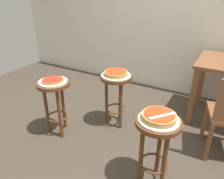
{
  "coord_description": "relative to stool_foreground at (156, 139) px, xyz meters",
  "views": [
    {
      "loc": [
        0.72,
        -1.58,
        1.52
      ],
      "look_at": [
        -0.26,
        0.13,
        0.57
      ],
      "focal_mm": 34.13,
      "sensor_mm": 36.0,
      "label": 1
    }
  ],
  "objects": [
    {
      "name": "stool_middle",
      "position": [
        -1.18,
        0.13,
        0.0
      ],
      "size": [
        0.35,
        0.35,
        0.63
      ],
      "color": "#5B3319",
      "rests_on": "ground_plane"
    },
    {
      "name": "stool_foreground",
      "position": [
        0.0,
        0.0,
        0.0
      ],
      "size": [
        0.35,
        0.35,
        0.63
      ],
      "color": "#5B3319",
      "rests_on": "ground_plane"
    },
    {
      "name": "pizza_foreground",
      "position": [
        0.0,
        -0.0,
        0.2
      ],
      "size": [
        0.25,
        0.25,
        0.05
      ],
      "color": "tan",
      "rests_on": "serving_plate_foreground"
    },
    {
      "name": "pizza_leftside",
      "position": [
        -0.7,
        0.61,
        0.2
      ],
      "size": [
        0.26,
        0.26,
        0.05
      ],
      "color": "tan",
      "rests_on": "serving_plate_leftside"
    },
    {
      "name": "ground_plane",
      "position": [
        -0.36,
        0.27,
        -0.46
      ],
      "size": [
        6.0,
        6.0,
        0.0
      ],
      "primitive_type": "plane",
      "color": "#42382D"
    },
    {
      "name": "serving_plate_middle",
      "position": [
        -1.18,
        0.13,
        0.18
      ],
      "size": [
        0.3,
        0.3,
        0.01
      ],
      "primitive_type": "cylinder",
      "color": "silver",
      "rests_on": "stool_middle"
    },
    {
      "name": "stool_leftside",
      "position": [
        -0.7,
        0.61,
        0.0
      ],
      "size": [
        0.35,
        0.35,
        0.63
      ],
      "color": "#5B3319",
      "rests_on": "ground_plane"
    },
    {
      "name": "serving_plate_foreground",
      "position": [
        0.0,
        -0.0,
        0.18
      ],
      "size": [
        0.31,
        0.31,
        0.01
      ],
      "primitive_type": "cylinder",
      "color": "silver",
      "rests_on": "stool_foreground"
    },
    {
      "name": "pizza_server_knife",
      "position": [
        0.03,
        -0.02,
        0.23
      ],
      "size": [
        0.16,
        0.19,
        0.01
      ],
      "primitive_type": "cube",
      "rotation": [
        0.0,
        0.0,
        0.89
      ],
      "color": "silver",
      "rests_on": "pizza_foreground"
    },
    {
      "name": "pizza_middle",
      "position": [
        -1.18,
        0.13,
        0.19
      ],
      "size": [
        0.23,
        0.23,
        0.02
      ],
      "color": "#B78442",
      "rests_on": "serving_plate_middle"
    },
    {
      "name": "serving_plate_leftside",
      "position": [
        -0.7,
        0.61,
        0.18
      ],
      "size": [
        0.33,
        0.33,
        0.01
      ],
      "primitive_type": "cylinder",
      "color": "silver",
      "rests_on": "stool_leftside"
    }
  ]
}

